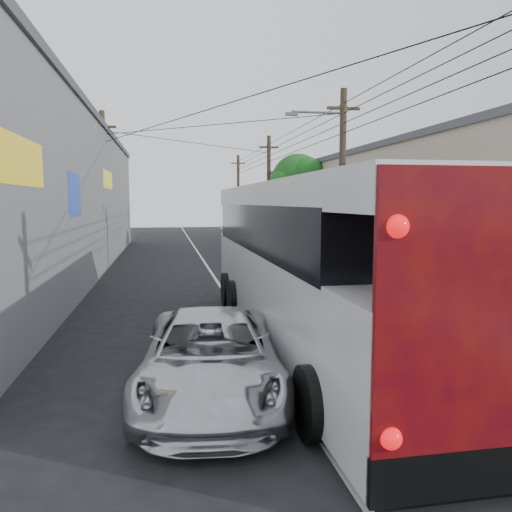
{
  "coord_description": "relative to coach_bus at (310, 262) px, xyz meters",
  "views": [
    {
      "loc": [
        -2.13,
        -7.08,
        3.38
      ],
      "look_at": [
        0.77,
        8.79,
        1.61
      ],
      "focal_mm": 35.0,
      "sensor_mm": 36.0,
      "label": 1
    }
  ],
  "objects": [
    {
      "name": "parked_car_far",
      "position": [
        3.4,
        28.17,
        -1.21
      ],
      "size": [
        1.76,
        4.6,
        1.5
      ],
      "primitive_type": "imported",
      "rotation": [
        0.0,
        0.0,
        -0.04
      ],
      "color": "black",
      "rests_on": "ground"
    },
    {
      "name": "sidewalk",
      "position": [
        5.3,
        15.89,
        -1.9
      ],
      "size": [
        3.0,
        80.0,
        0.12
      ],
      "primitive_type": "cube",
      "color": "slate",
      "rests_on": "ground"
    },
    {
      "name": "street_tree",
      "position": [
        5.67,
        21.91,
        2.71
      ],
      "size": [
        4.4,
        4.0,
        6.6
      ],
      "color": "#3F2B19",
      "rests_on": "ground"
    },
    {
      "name": "parked_car_mid",
      "position": [
        3.4,
        20.95,
        -1.19
      ],
      "size": [
        2.22,
        4.68,
        1.55
      ],
      "primitive_type": "imported",
      "rotation": [
        0.0,
        0.0,
        0.09
      ],
      "color": "#232227",
      "rests_on": "ground"
    },
    {
      "name": "ground",
      "position": [
        -1.2,
        -4.11,
        -1.96
      ],
      "size": [
        120.0,
        120.0,
        0.0
      ],
      "primitive_type": "plane",
      "color": "black",
      "rests_on": "ground"
    },
    {
      "name": "building_right",
      "position": [
        9.79,
        17.89,
        1.19
      ],
      "size": [
        7.09,
        40.0,
        6.25
      ],
      "color": "#BAAB94",
      "rests_on": "ground"
    },
    {
      "name": "pedestrian_near",
      "position": [
        4.2,
        6.21,
        -1.05
      ],
      "size": [
        0.6,
        0.41,
        1.57
      ],
      "primitive_type": "imported",
      "rotation": [
        0.0,
        0.0,
        3.08
      ],
      "color": "#CF6D99",
      "rests_on": "sidewalk"
    },
    {
      "name": "jeepney",
      "position": [
        -2.6,
        -2.82,
        -1.24
      ],
      "size": [
        2.88,
        5.36,
        1.43
      ],
      "primitive_type": "imported",
      "rotation": [
        0.0,
        0.0,
        -0.1
      ],
      "color": "silver",
      "rests_on": "ground"
    },
    {
      "name": "coach_bus",
      "position": [
        0.0,
        0.0,
        0.0
      ],
      "size": [
        3.07,
        13.16,
        3.78
      ],
      "rotation": [
        0.0,
        0.0,
        0.0
      ],
      "color": "white",
      "rests_on": "ground"
    },
    {
      "name": "parked_suv",
      "position": [
        3.4,
        12.53,
        -1.08
      ],
      "size": [
        2.81,
        6.2,
        1.76
      ],
      "primitive_type": "imported",
      "rotation": [
        0.0,
        0.0,
        -0.06
      ],
      "color": "#929299",
      "rests_on": "ground"
    },
    {
      "name": "pedestrian_far",
      "position": [
        6.4,
        12.7,
        -1.07
      ],
      "size": [
        0.83,
        0.69,
        1.54
      ],
      "primitive_type": "imported",
      "rotation": [
        0.0,
        0.0,
        3.3
      ],
      "color": "#8298BD",
      "rests_on": "sidewalk"
    },
    {
      "name": "utility_poles",
      "position": [
        1.93,
        16.22,
        2.17
      ],
      "size": [
        11.8,
        45.28,
        8.0
      ],
      "color": "#473828",
      "rests_on": "ground"
    },
    {
      "name": "building_left",
      "position": [
        -9.7,
        13.89,
        1.69
      ],
      "size": [
        7.2,
        36.0,
        7.25
      ],
      "color": "gray",
      "rests_on": "ground"
    }
  ]
}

